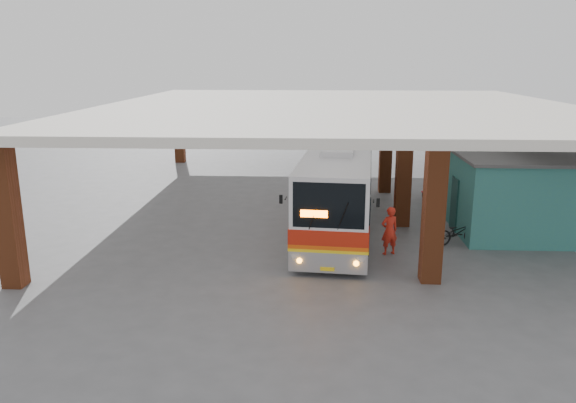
% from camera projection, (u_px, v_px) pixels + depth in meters
% --- Properties ---
extents(ground, '(90.00, 90.00, 0.00)m').
position_uv_depth(ground, '(329.00, 247.00, 20.31)').
color(ground, '#515154').
rests_on(ground, ground).
extents(brick_columns, '(20.10, 21.60, 4.35)m').
position_uv_depth(brick_columns, '(361.00, 164.00, 24.54)').
color(brick_columns, brown).
rests_on(brick_columns, ground).
extents(canopy_roof, '(21.00, 23.00, 0.30)m').
position_uv_depth(canopy_roof, '(339.00, 107.00, 25.47)').
color(canopy_roof, silver).
rests_on(canopy_roof, brick_columns).
extents(shop_building, '(5.20, 8.20, 3.11)m').
position_uv_depth(shop_building, '(508.00, 184.00, 23.43)').
color(shop_building, '#307678').
rests_on(shop_building, ground).
extents(coach_bus, '(3.56, 11.92, 3.42)m').
position_uv_depth(coach_bus, '(339.00, 185.00, 22.54)').
color(coach_bus, silver).
rests_on(coach_bus, ground).
extents(motorcycle, '(1.86, 1.19, 0.92)m').
position_uv_depth(motorcycle, '(458.00, 232.00, 20.57)').
color(motorcycle, black).
rests_on(motorcycle, ground).
extents(pedestrian, '(0.73, 0.60, 1.71)m').
position_uv_depth(pedestrian, '(389.00, 231.00, 19.42)').
color(pedestrian, red).
rests_on(pedestrian, ground).
extents(red_chair, '(0.56, 0.56, 0.85)m').
position_uv_depth(red_chair, '(430.00, 189.00, 27.66)').
color(red_chair, red).
rests_on(red_chair, ground).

